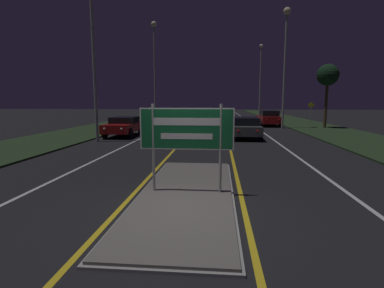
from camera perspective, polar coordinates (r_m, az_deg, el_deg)
ground_plane at (r=6.66m, az=-2.16°, el=-12.89°), size 160.00×160.00×0.00m
median_island at (r=7.80m, az=-1.00°, el=-9.37°), size 2.39×7.18×0.10m
verge_left at (r=28.22m, az=-16.30°, el=3.08°), size 5.00×100.00×0.08m
verge_right at (r=27.67m, az=23.48°, el=2.64°), size 5.00×100.00×0.08m
centre_line_yellow_left at (r=31.33m, az=1.14°, el=3.82°), size 0.12×70.00×0.01m
centre_line_yellow_right at (r=31.26m, az=6.22°, el=3.77°), size 0.12×70.00×0.01m
lane_line_white_left at (r=31.66m, az=-3.96°, el=3.85°), size 0.12×70.00×0.01m
lane_line_white_right at (r=31.44m, az=11.37°, el=3.68°), size 0.12×70.00×0.01m
edge_line_white_left at (r=32.27m, az=-9.24°, el=3.85°), size 0.10×70.00×0.01m
edge_line_white_right at (r=31.91m, az=16.74°, el=3.56°), size 0.10×70.00×0.01m
highway_sign at (r=7.47m, az=-1.04°, el=2.36°), size 2.36×0.07×2.23m
streetlight_left_near at (r=19.06m, az=-18.51°, el=21.47°), size 0.52×0.52×11.07m
streetlight_left_far at (r=34.09m, az=-7.17°, el=16.51°), size 0.61×0.61×10.84m
streetlight_right_near at (r=27.55m, az=17.41°, el=17.35°), size 0.62×0.62×10.06m
streetlight_right_far at (r=42.05m, az=12.91°, el=12.85°), size 0.47×0.47×9.82m
car_receding_0 at (r=19.90m, az=10.02°, el=3.25°), size 1.91×4.74×1.36m
car_receding_1 at (r=29.93m, az=14.40°, el=4.85°), size 1.87×4.62×1.49m
car_approaching_0 at (r=21.10m, az=-12.86°, el=3.42°), size 1.89×4.26×1.31m
car_approaching_1 at (r=33.77m, az=-0.14°, el=5.42°), size 2.03×4.25×1.43m
car_approaching_2 at (r=47.25m, az=-3.23°, el=6.19°), size 1.86×4.68×1.41m
warning_sign at (r=30.23m, az=21.70°, el=5.78°), size 0.60×0.06×2.22m
roadside_palm_right at (r=28.58m, az=24.45°, el=11.73°), size 1.83×1.83×5.44m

